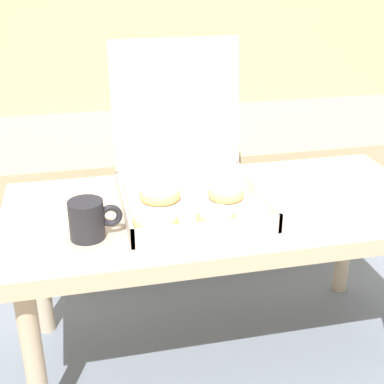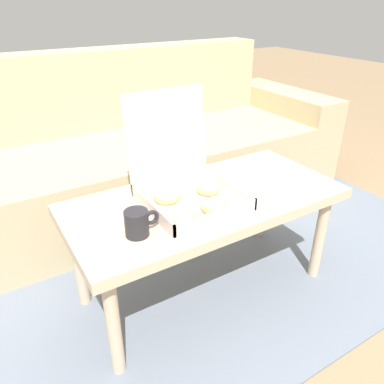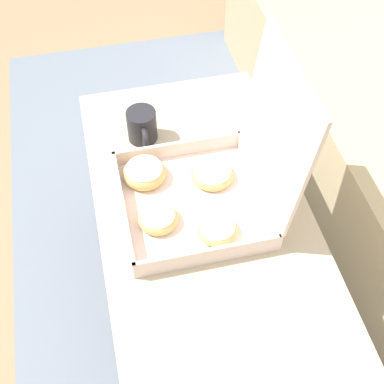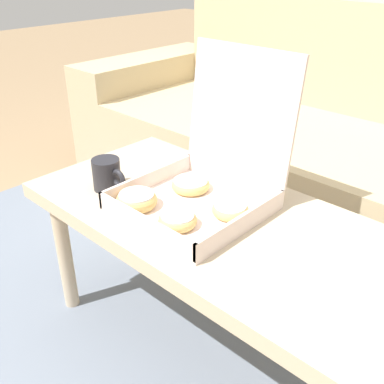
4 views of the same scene
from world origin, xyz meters
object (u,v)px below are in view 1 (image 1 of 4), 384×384
coffee_table (220,223)px  coffee_mug (88,220)px  couch (162,148)px  pastry_box (185,182)px

coffee_table → coffee_mug: (-0.32, -0.10, 0.09)m
coffee_mug → couch: bearing=71.8°
couch → coffee_mug: size_ratio=22.77×
couch → coffee_mug: (-0.32, -0.96, 0.20)m
couch → coffee_mug: couch is taller
pastry_box → coffee_mug: size_ratio=3.26×
couch → pastry_box: bearing=-95.7°
coffee_table → pastry_box: 0.14m
coffee_table → coffee_mug: 0.34m
coffee_mug → pastry_box: bearing=24.3°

